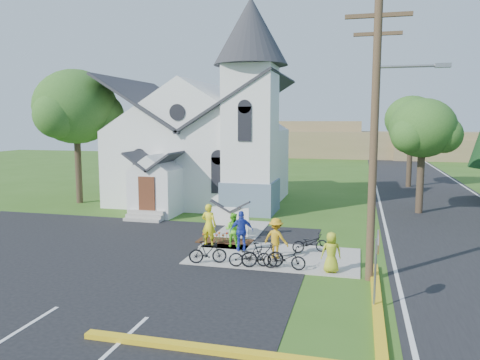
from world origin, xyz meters
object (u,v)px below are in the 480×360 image
(cyclist_0, at_px, (209,225))
(bike_1, at_px, (208,252))
(cyclist_2, at_px, (242,231))
(bike_4, at_px, (310,243))
(bike_3, at_px, (262,255))
(utility_pole, at_px, (376,129))
(cyclist_3, at_px, (276,238))
(cyclist_4, at_px, (331,252))
(church_sign, at_px, (230,217))
(stop_sign, at_px, (377,252))
(bike_2, at_px, (284,258))
(cyclist_1, at_px, (233,230))
(bike_0, at_px, (250,256))

(cyclist_0, bearing_deg, bike_1, 115.98)
(cyclist_2, bearing_deg, bike_4, 168.44)
(bike_3, bearing_deg, utility_pole, -109.32)
(cyclist_2, bearing_deg, cyclist_3, 135.79)
(bike_3, height_order, cyclist_4, cyclist_4)
(church_sign, relative_size, stop_sign, 0.89)
(bike_1, bearing_deg, bike_4, -74.02)
(cyclist_0, bearing_deg, cyclist_2, 171.34)
(bike_2, bearing_deg, cyclist_1, 45.88)
(stop_sign, bearing_deg, cyclist_1, 136.81)
(utility_pole, bearing_deg, bike_0, 176.22)
(cyclist_2, height_order, cyclist_4, cyclist_2)
(bike_2, xyz_separation_m, cyclist_4, (1.75, 0.08, 0.34))
(church_sign, distance_m, bike_4, 4.51)
(cyclist_1, distance_m, bike_1, 2.69)
(cyclist_1, height_order, cyclist_4, cyclist_1)
(stop_sign, relative_size, cyclist_4, 1.61)
(bike_3, bearing_deg, cyclist_4, -103.22)
(cyclist_2, distance_m, cyclist_3, 1.78)
(bike_1, height_order, bike_2, bike_1)
(bike_1, bearing_deg, cyclist_0, -1.07)
(utility_pole, distance_m, bike_1, 7.96)
(stop_sign, bearing_deg, bike_1, 154.65)
(cyclist_4, bearing_deg, bike_3, -10.86)
(cyclist_1, distance_m, cyclist_4, 5.18)
(stop_sign, distance_m, cyclist_2, 7.51)
(cyclist_2, bearing_deg, cyclist_4, 132.18)
(bike_0, distance_m, cyclist_2, 2.29)
(bike_0, height_order, cyclist_1, cyclist_1)
(utility_pole, xyz_separation_m, bike_4, (-2.48, 2.87, -4.94))
(church_sign, xyz_separation_m, cyclist_0, (-0.50, -1.80, -0.02))
(utility_pole, height_order, bike_3, utility_pole)
(utility_pole, xyz_separation_m, cyclist_2, (-5.40, 2.38, -4.47))
(cyclist_2, bearing_deg, stop_sign, 116.02)
(stop_sign, bearing_deg, cyclist_4, 116.10)
(utility_pole, xyz_separation_m, stop_sign, (0.07, -2.70, -3.62))
(cyclist_0, bearing_deg, bike_4, -171.57)
(bike_2, height_order, bike_3, bike_3)
(utility_pole, distance_m, stop_sign, 4.52)
(stop_sign, xyz_separation_m, bike_1, (-6.33, 3.00, -1.28))
(utility_pole, relative_size, cyclist_3, 5.97)
(utility_pole, height_order, stop_sign, utility_pole)
(cyclist_2, bearing_deg, bike_1, 46.26)
(bike_0, distance_m, bike_4, 3.29)
(bike_1, distance_m, cyclist_2, 2.29)
(church_sign, height_order, bike_1, church_sign)
(bike_0, relative_size, bike_2, 1.01)
(bike_1, distance_m, bike_4, 4.57)
(bike_0, height_order, bike_2, bike_0)
(bike_0, distance_m, bike_2, 1.34)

